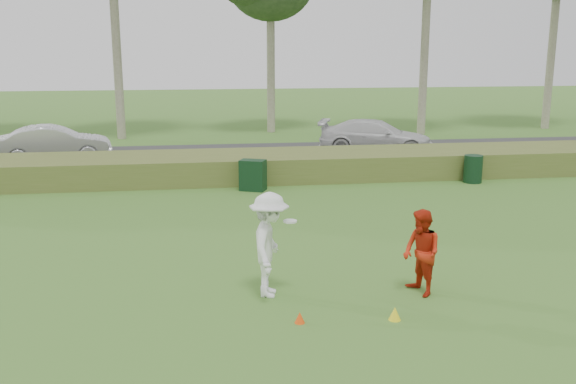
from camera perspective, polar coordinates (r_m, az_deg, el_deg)
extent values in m
plane|color=#396D24|center=(12.17, 2.72, -10.22)|extent=(120.00, 120.00, 0.00)
cube|color=#516227|center=(23.48, -2.78, 2.33)|extent=(80.00, 3.00, 0.90)
cube|color=#2D2D2D|center=(28.46, -3.73, 3.35)|extent=(80.00, 6.00, 0.06)
cylinder|color=gray|center=(35.73, -1.55, 14.54)|extent=(0.44, 0.44, 11.50)
cylinder|color=gray|center=(35.68, 12.25, 16.27)|extent=(0.44, 0.44, 14.00)
cylinder|color=gray|center=(40.24, 22.68, 14.83)|extent=(0.44, 0.44, 13.50)
imported|color=white|center=(12.38, -1.66, -4.72)|extent=(1.05, 1.47, 2.05)
cylinder|color=white|center=(12.30, 0.18, -2.62)|extent=(0.27, 0.27, 0.03)
imported|color=red|center=(12.75, 11.78, -5.31)|extent=(0.83, 0.96, 1.70)
cone|color=#FF4C0D|center=(11.50, 1.05, -11.10)|extent=(0.18, 0.18, 0.20)
cone|color=yellow|center=(11.76, 9.47, -10.61)|extent=(0.22, 0.22, 0.24)
cube|color=black|center=(21.47, -3.14, 1.50)|extent=(0.97, 0.80, 1.03)
cylinder|color=black|center=(23.62, 16.12, 1.99)|extent=(0.81, 0.81, 0.98)
imported|color=silver|center=(28.12, -20.05, 4.06)|extent=(4.71, 2.29, 1.49)
imported|color=silver|center=(28.90, 7.80, 4.92)|extent=(5.41, 3.59, 1.46)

